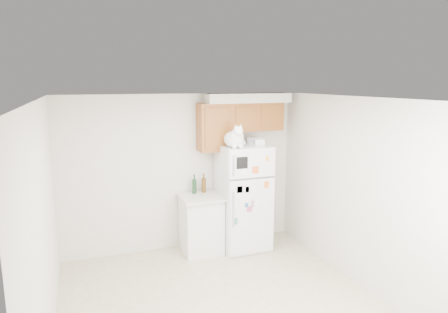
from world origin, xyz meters
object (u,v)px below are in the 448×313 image
bottle_amber (204,183)px  storage_box_front (259,142)px  bottle_green (194,184)px  cat (235,138)px  base_counter (201,223)px  refrigerator (243,197)px  storage_box_back (254,140)px

bottle_amber → storage_box_front: bearing=-20.0°
storage_box_front → bottle_green: size_ratio=0.48×
cat → base_counter: bearing=154.0°
refrigerator → base_counter: size_ratio=1.85×
refrigerator → base_counter: refrigerator is taller
refrigerator → storage_box_back: (0.23, 0.11, 0.90)m
bottle_amber → cat: bearing=-47.6°
bottle_green → bottle_amber: bearing=2.7°
storage_box_front → cat: bearing=-157.2°
cat → bottle_green: size_ratio=1.69×
storage_box_back → bottle_amber: storage_box_back is taller
storage_box_back → storage_box_front: storage_box_back is taller
cat → bottle_amber: size_ratio=1.68×
base_counter → bottle_green: bottle_green is taller
storage_box_back → bottle_amber: bearing=151.1°
storage_box_front → bottle_amber: size_ratio=0.48×
bottle_green → bottle_amber: 0.16m
base_counter → bottle_green: size_ratio=2.94×
refrigerator → bottle_amber: refrigerator is taller
storage_box_back → bottle_amber: 1.07m
storage_box_back → storage_box_front: (0.01, -0.17, -0.01)m
refrigerator → storage_box_front: size_ratio=11.33×
cat → bottle_amber: 0.94m
bottle_green → cat: bearing=-37.0°
base_counter → bottle_amber: bearing=59.9°
refrigerator → bottle_amber: 0.68m
refrigerator → storage_box_front: storage_box_front is taller
storage_box_front → bottle_amber: bearing=169.5°
refrigerator → storage_box_back: storage_box_back is taller
refrigerator → cat: cat is taller
refrigerator → base_counter: (-0.69, 0.07, -0.39)m
cat → storage_box_back: size_ratio=2.94×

